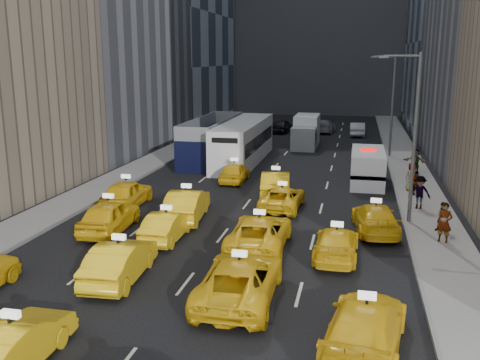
# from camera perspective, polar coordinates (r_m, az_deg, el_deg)

# --- Properties ---
(ground) EXTENTS (160.00, 160.00, 0.00)m
(ground) POSITION_cam_1_polar(r_m,az_deg,el_deg) (19.92, -7.68, -13.18)
(ground) COLOR black
(ground) RESTS_ON ground
(sidewalk_west) EXTENTS (3.00, 90.00, 0.15)m
(sidewalk_west) POSITION_cam_1_polar(r_m,az_deg,el_deg) (45.84, -9.41, 1.91)
(sidewalk_west) COLOR gray
(sidewalk_west) RESTS_ON ground
(sidewalk_east) EXTENTS (3.00, 90.00, 0.15)m
(sidewalk_east) POSITION_cam_1_polar(r_m,az_deg,el_deg) (42.84, 17.70, 0.69)
(sidewalk_east) COLOR gray
(sidewalk_east) RESTS_ON ground
(curb_west) EXTENTS (0.15, 90.00, 0.18)m
(curb_west) POSITION_cam_1_polar(r_m,az_deg,el_deg) (45.32, -7.70, 1.86)
(curb_west) COLOR slate
(curb_west) RESTS_ON ground
(curb_east) EXTENTS (0.15, 90.00, 0.18)m
(curb_east) POSITION_cam_1_polar(r_m,az_deg,el_deg) (42.72, 15.77, 0.81)
(curb_east) COLOR slate
(curb_east) RESTS_ON ground
(streetlight_near) EXTENTS (2.15, 0.22, 9.00)m
(streetlight_near) POSITION_cam_1_polar(r_m,az_deg,el_deg) (29.14, 17.95, 4.81)
(streetlight_near) COLOR #595B60
(streetlight_near) RESTS_ON ground
(streetlight_far) EXTENTS (2.15, 0.22, 9.00)m
(streetlight_far) POSITION_cam_1_polar(r_m,az_deg,el_deg) (48.98, 15.84, 8.03)
(streetlight_far) COLOR #595B60
(streetlight_far) RESTS_ON ground
(taxi_1) EXTENTS (1.60, 4.50, 1.48)m
(taxi_1) POSITION_cam_1_polar(r_m,az_deg,el_deg) (17.20, -22.97, -15.89)
(taxi_1) COLOR yellow
(taxi_1) RESTS_ON ground
(taxi_5) EXTENTS (1.99, 4.89, 1.58)m
(taxi_5) POSITION_cam_1_polar(r_m,az_deg,el_deg) (22.14, -12.68, -8.42)
(taxi_5) COLOR yellow
(taxi_5) RESTS_ON ground
(taxi_6) EXTENTS (2.76, 5.80, 1.60)m
(taxi_6) POSITION_cam_1_polar(r_m,az_deg,el_deg) (19.88, -0.04, -10.58)
(taxi_6) COLOR yellow
(taxi_6) RESTS_ON ground
(taxi_7) EXTENTS (2.94, 5.70, 1.58)m
(taxi_7) POSITION_cam_1_polar(r_m,az_deg,el_deg) (17.19, 13.23, -14.97)
(taxi_7) COLOR yellow
(taxi_7) RESTS_ON ground
(taxi_8) EXTENTS (2.26, 4.98, 1.66)m
(taxi_8) POSITION_cam_1_polar(r_m,az_deg,el_deg) (28.19, -13.76, -3.71)
(taxi_8) COLOR yellow
(taxi_8) RESTS_ON ground
(taxi_9) EXTENTS (1.55, 4.30, 1.41)m
(taxi_9) POSITION_cam_1_polar(r_m,az_deg,el_deg) (26.46, -7.81, -4.84)
(taxi_9) COLOR yellow
(taxi_9) RESTS_ON ground
(taxi_10) EXTENTS (2.65, 5.60, 1.55)m
(taxi_10) POSITION_cam_1_polar(r_m,az_deg,el_deg) (25.02, 2.08, -5.61)
(taxi_10) COLOR yellow
(taxi_10) RESTS_ON ground
(taxi_11) EXTENTS (1.97, 4.65, 1.34)m
(taxi_11) POSITION_cam_1_polar(r_m,az_deg,el_deg) (24.29, 10.25, -6.65)
(taxi_11) COLOR yellow
(taxi_11) RESTS_ON ground
(taxi_12) EXTENTS (2.19, 4.92, 1.64)m
(taxi_12) POSITION_cam_1_polar(r_m,az_deg,el_deg) (32.52, -11.99, -1.40)
(taxi_12) COLOR yellow
(taxi_12) RESTS_ON ground
(taxi_13) EXTENTS (2.33, 5.25, 1.68)m
(taxi_13) POSITION_cam_1_polar(r_m,az_deg,el_deg) (29.53, -5.70, -2.61)
(taxi_13) COLOR yellow
(taxi_13) RESTS_ON ground
(taxi_14) EXTENTS (2.40, 4.85, 1.32)m
(taxi_14) POSITION_cam_1_polar(r_m,az_deg,el_deg) (31.53, 4.53, -1.91)
(taxi_14) COLOR yellow
(taxi_14) RESTS_ON ground
(taxi_15) EXTENTS (2.61, 5.19, 1.45)m
(taxi_15) POSITION_cam_1_polar(r_m,az_deg,el_deg) (28.15, 14.23, -3.99)
(taxi_15) COLOR yellow
(taxi_15) RESTS_ON ground
(taxi_16) EXTENTS (1.71, 4.15, 1.41)m
(taxi_16) POSITION_cam_1_polar(r_m,az_deg,el_deg) (38.22, -0.60, 0.84)
(taxi_16) COLOR yellow
(taxi_16) RESTS_ON ground
(taxi_17) EXTENTS (2.37, 5.21, 1.66)m
(taxi_17) POSITION_cam_1_polar(r_m,az_deg,el_deg) (34.18, 3.82, -0.43)
(taxi_17) COLOR yellow
(taxi_17) RESTS_ON ground
(nypd_van) EXTENTS (2.41, 5.95, 2.54)m
(nypd_van) POSITION_cam_1_polar(r_m,az_deg,el_deg) (38.69, 13.45, 1.30)
(nypd_van) COLOR white
(nypd_van) RESTS_ON ground
(double_decker) EXTENTS (3.44, 12.31, 3.54)m
(double_decker) POSITION_cam_1_polar(r_m,az_deg,el_deg) (46.60, -2.97, 4.35)
(double_decker) COLOR black
(double_decker) RESTS_ON ground
(city_bus) EXTENTS (4.24, 13.62, 3.46)m
(city_bus) POSITION_cam_1_polar(r_m,az_deg,el_deg) (45.40, 0.40, 4.09)
(city_bus) COLOR silver
(city_bus) RESTS_ON ground
(box_truck) EXTENTS (2.83, 6.88, 3.07)m
(box_truck) POSITION_cam_1_polar(r_m,az_deg,el_deg) (53.69, 7.05, 5.15)
(box_truck) COLOR white
(box_truck) RESTS_ON ground
(misc_car_0) EXTENTS (1.97, 4.66, 1.50)m
(misc_car_0) POSITION_cam_1_polar(r_m,az_deg,el_deg) (45.92, 12.96, 2.63)
(misc_car_0) COLOR #B6B9BE
(misc_car_0) RESTS_ON ground
(misc_car_1) EXTENTS (2.67, 5.75, 1.60)m
(misc_car_1) POSITION_cam_1_polar(r_m,az_deg,el_deg) (57.62, -0.28, 5.07)
(misc_car_1) COLOR black
(misc_car_1) RESTS_ON ground
(misc_car_2) EXTENTS (2.52, 5.38, 1.52)m
(misc_car_2) POSITION_cam_1_polar(r_m,az_deg,el_deg) (64.37, 9.04, 5.71)
(misc_car_2) COLOR gray
(misc_car_2) RESTS_ON ground
(misc_car_3) EXTENTS (2.48, 4.83, 1.57)m
(misc_car_3) POSITION_cam_1_polar(r_m,az_deg,el_deg) (63.68, 4.53, 5.77)
(misc_car_3) COLOR black
(misc_car_3) RESTS_ON ground
(misc_car_4) EXTENTS (1.63, 4.64, 1.53)m
(misc_car_4) POSITION_cam_1_polar(r_m,az_deg,el_deg) (62.30, 12.42, 5.33)
(misc_car_4) COLOR #A8AAB0
(misc_car_4) RESTS_ON ground
(pedestrian_0) EXTENTS (0.82, 0.68, 1.92)m
(pedestrian_0) POSITION_cam_1_polar(r_m,az_deg,el_deg) (27.13, 20.98, -4.26)
(pedestrian_0) COLOR gray
(pedestrian_0) RESTS_ON sidewalk_east
(pedestrian_1) EXTENTS (0.82, 0.57, 1.53)m
(pedestrian_1) POSITION_cam_1_polar(r_m,az_deg,el_deg) (28.73, 20.87, -3.71)
(pedestrian_1) COLOR gray
(pedestrian_1) RESTS_ON sidewalk_east
(pedestrian_2) EXTENTS (1.33, 0.78, 1.93)m
(pedestrian_2) POSITION_cam_1_polar(r_m,az_deg,el_deg) (32.57, 18.62, -1.26)
(pedestrian_2) COLOR gray
(pedestrian_2) RESTS_ON sidewalk_east
(pedestrian_3) EXTENTS (0.97, 0.62, 1.53)m
(pedestrian_3) POSITION_cam_1_polar(r_m,az_deg,el_deg) (35.81, 18.23, -0.30)
(pedestrian_3) COLOR gray
(pedestrian_3) RESTS_ON sidewalk_east
(pedestrian_4) EXTENTS (1.02, 0.78, 1.86)m
(pedestrian_4) POSITION_cam_1_polar(r_m,az_deg,el_deg) (36.78, 17.83, 0.33)
(pedestrian_4) COLOR gray
(pedestrian_4) RESTS_ON sidewalk_east
(pedestrian_5) EXTENTS (1.83, 1.14, 1.91)m
(pedestrian_5) POSITION_cam_1_polar(r_m,az_deg,el_deg) (42.11, 18.18, 1.88)
(pedestrian_5) COLOR gray
(pedestrian_5) RESTS_ON sidewalk_east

